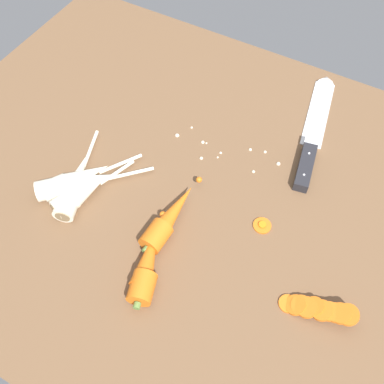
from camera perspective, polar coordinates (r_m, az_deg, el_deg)
ground_plane at (r=87.62cm, az=0.63°, el=-0.31°), size 120.00×90.00×4.00cm
chefs_knife at (r=99.06cm, az=15.75°, el=8.37°), size 9.57×34.74×4.18cm
whole_carrot at (r=80.07cm, az=-3.03°, el=-3.45°), size 4.62×18.78×4.20cm
whole_carrot_second at (r=76.16cm, az=-5.67°, el=-9.39°), size 8.29×17.97×4.20cm
parsnip_front at (r=87.24cm, az=-14.90°, el=1.12°), size 17.71×17.75×4.00cm
parsnip_mid_left at (r=85.63cm, az=-14.16°, el=-0.13°), size 8.07×17.95×4.00cm
parsnip_mid_right at (r=87.78cm, az=-14.84°, el=1.63°), size 12.96×18.52×4.00cm
parsnip_back at (r=86.95cm, az=-15.04°, el=0.80°), size 9.46×21.31×4.00cm
carrot_slice_stack at (r=76.45cm, az=16.08°, el=-14.42°), size 12.40×5.41×4.12cm
carrot_slice_stray_near at (r=82.30cm, az=9.12°, el=-4.27°), size 3.41×3.41×0.70cm
mince_crumbs at (r=91.68cm, az=4.16°, el=5.58°), size 22.75×8.59×0.90cm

